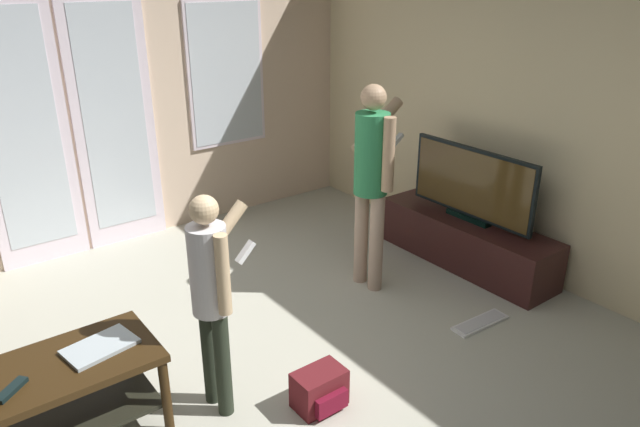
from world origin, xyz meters
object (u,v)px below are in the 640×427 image
Objects in this scene: coffee_table at (59,388)px; loose_keyboard at (480,323)px; flat_screen_tv at (472,184)px; person_child at (212,287)px; person_adult at (372,170)px; tv_stand at (466,242)px; backpack at (320,390)px; laptop_closed at (100,347)px; tv_remote_black at (11,390)px.

loose_keyboard is (2.55, -0.56, -0.34)m from coffee_table.
flat_screen_tv is 0.91× the size of person_child.
flat_screen_tv is at bearing -14.36° from person_adult.
backpack is (-1.98, -0.65, -0.09)m from tv_stand.
loose_keyboard is at bearing -133.03° from tv_stand.
laptop_closed reaches higher than backpack.
flat_screen_tv is 2.55× the size of loose_keyboard.
tv_remote_black reaches higher than tv_stand.
tv_stand is at bearing -14.56° from person_adult.
tv_stand is at bearing 18.13° from backpack.
loose_keyboard is at bearing -49.55° from tv_remote_black.
person_child reaches higher than coffee_table.
backpack is at bearing -142.29° from person_adult.
person_child is (-2.42, -0.31, 0.06)m from flat_screen_tv.
tv_stand is 3.44× the size of loose_keyboard.
tv_remote_black is at bearing -170.81° from person_adult.
loose_keyboard is at bearing -11.18° from person_child.
laptop_closed is at bearing -178.05° from flat_screen_tv.
flat_screen_tv is 2.96m from laptop_closed.
person_child is at bearing -172.71° from tv_stand.
tv_stand is at bearing 46.97° from loose_keyboard.
backpack is at bearing -161.76° from flat_screen_tv.
tv_stand is at bearing -65.63° from flat_screen_tv.
tv_stand is 1.14m from person_adult.
backpack is at bearing -58.09° from tv_remote_black.
person_adult reaches higher than coffee_table.
coffee_table is 0.26m from tv_remote_black.
tv_remote_black is at bearing -176.86° from tv_stand.
person_adult reaches higher than flat_screen_tv.
flat_screen_tv is 3.39m from tv_remote_black.
tv_stand is 2.50m from person_child.
loose_keyboard is at bearing -23.96° from laptop_closed.
person_adult is 1.66m from person_child.
coffee_table is 0.88m from person_child.
coffee_table is 3.39× the size of backpack.
coffee_table is 2.64m from loose_keyboard.
flat_screen_tv is (3.17, 0.11, 0.34)m from coffee_table.
backpack is 1.52m from tv_remote_black.
flat_screen_tv is at bearing 47.20° from loose_keyboard.
laptop_closed is (-0.53, 0.21, -0.26)m from person_child.
tv_remote_black is at bearing -158.17° from coffee_table.
tv_stand reaches higher than backpack.
person_adult is at bearing -1.62° from laptop_closed.
backpack is at bearing -38.08° from person_child.
person_adult is at bearing 37.71° from backpack.
person_adult reaches higher than tv_remote_black.
person_child is at bearing -15.19° from coffee_table.
person_adult is 2.59m from tv_remote_black.
tv_stand is 0.93m from loose_keyboard.
flat_screen_tv reaches higher than tv_stand.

